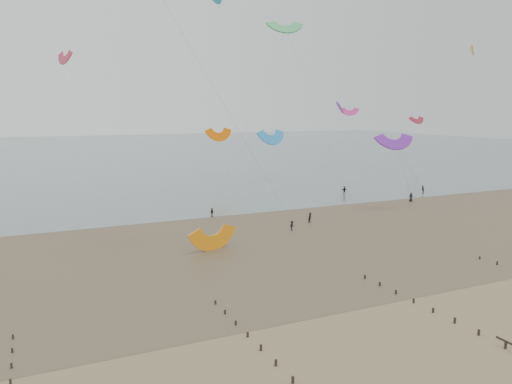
{
  "coord_description": "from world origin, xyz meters",
  "views": [
    {
      "loc": [
        -29.82,
        -32.06,
        18.99
      ],
      "look_at": [
        -2.26,
        28.0,
        8.0
      ],
      "focal_mm": 35.0,
      "sensor_mm": 36.0,
      "label": 1
    }
  ],
  "objects": [
    {
      "name": "kites_airborne",
      "position": [
        -11.55,
        92.12,
        20.84
      ],
      "size": [
        242.66,
        126.46,
        42.46
      ],
      "color": "#1D8A3A",
      "rests_on": "ground"
    },
    {
      "name": "sea_and_shore",
      "position": [
        -4.08,
        34.4,
        0.01
      ],
      "size": [
        500.0,
        665.0,
        0.03
      ],
      "color": "#475654",
      "rests_on": "ground"
    },
    {
      "name": "kitesurfers",
      "position": [
        23.95,
        49.98,
        0.87
      ],
      "size": [
        87.86,
        26.02,
        1.85
      ],
      "color": "black",
      "rests_on": "ground"
    },
    {
      "name": "grounded_kite",
      "position": [
        -7.62,
        30.31,
        0.0
      ],
      "size": [
        7.57,
        6.59,
        3.55
      ],
      "primitive_type": null,
      "rotation": [
        1.54,
        0.0,
        0.28
      ],
      "color": "orange",
      "rests_on": "ground"
    },
    {
      "name": "ground",
      "position": [
        0.0,
        0.0,
        0.0
      ],
      "size": [
        500.0,
        500.0,
        0.0
      ],
      "primitive_type": "plane",
      "color": "brown",
      "rests_on": "ground"
    }
  ]
}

